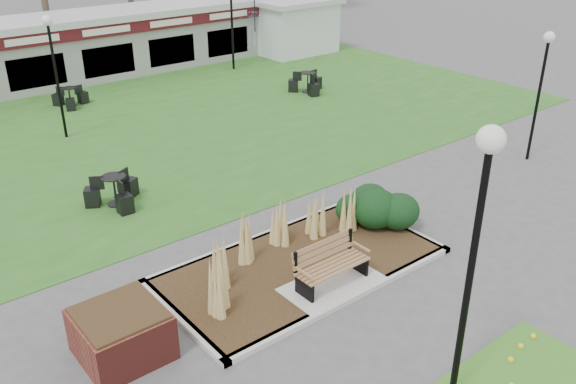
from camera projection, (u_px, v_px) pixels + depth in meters
ground at (337, 292)px, 12.99m from camera, size 100.00×100.00×0.00m
lawn at (104, 137)px, 21.42m from camera, size 34.00×16.00×0.02m
planting_bed at (338, 234)px, 14.50m from camera, size 6.75×3.40×1.27m
park_bench at (330, 263)px, 12.91m from camera, size 1.70×0.66×0.93m
brick_planter at (121, 333)px, 11.01m from camera, size 1.50×1.50×0.95m
food_pavilion at (24, 54)px, 26.37m from camera, size 24.60×3.40×2.90m
service_hut at (294, 25)px, 32.62m from camera, size 4.40×3.40×2.83m
lamp_post_near_left at (480, 213)px, 8.62m from camera, size 0.40×0.40×4.86m
lamp_post_near_right at (544, 68)px, 18.33m from camera, size 0.34×0.34×4.06m
lamp_post_mid_right at (52, 50)px, 20.06m from camera, size 0.35×0.35×4.20m
bistro_set_b at (115, 195)px, 16.54m from camera, size 1.58×1.39×0.84m
bistro_set_c at (308, 86)px, 26.22m from camera, size 1.55×1.57×0.86m
bistro_set_d at (71, 100)px, 24.44m from camera, size 1.33×1.41×0.76m
patio_umbrella at (255, 28)px, 31.11m from camera, size 2.27×2.31×2.51m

